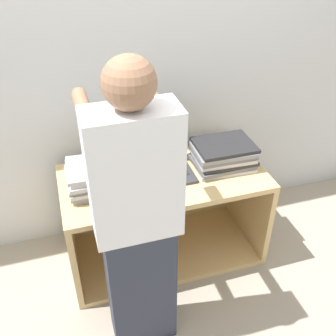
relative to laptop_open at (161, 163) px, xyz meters
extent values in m
plane|color=#9E9384|center=(0.00, -0.37, -0.72)|extent=(12.00, 12.00, 0.00)
cube|color=silver|center=(0.00, 0.37, 0.48)|extent=(8.00, 0.05, 2.40)
cube|color=tan|center=(0.00, -0.06, -0.08)|extent=(1.27, 0.64, 0.04)
cube|color=tan|center=(0.00, -0.06, -0.70)|extent=(1.27, 0.64, 0.04)
cube|color=tan|center=(-0.62, -0.06, -0.39)|extent=(0.04, 0.64, 0.59)
cube|color=tan|center=(0.62, -0.06, -0.39)|extent=(0.04, 0.64, 0.59)
cube|color=tan|center=(0.00, 0.24, -0.39)|extent=(1.20, 0.04, 0.59)
cube|color=#333338|center=(0.00, -0.06, -0.05)|extent=(0.36, 0.28, 0.02)
cube|color=#28282B|center=(0.00, -0.05, -0.04)|extent=(0.30, 0.15, 0.00)
cube|color=#333338|center=(0.00, 0.12, 0.10)|extent=(0.36, 0.06, 0.28)
cube|color=black|center=(0.00, 0.11, 0.10)|extent=(0.32, 0.05, 0.24)
cube|color=gray|center=(-0.39, -0.05, -0.05)|extent=(0.37, 0.28, 0.02)
cube|color=gray|center=(-0.39, -0.05, -0.02)|extent=(0.37, 0.28, 0.02)
cube|color=#B7B7BC|center=(-0.39, -0.06, 0.00)|extent=(0.37, 0.29, 0.02)
cube|color=gray|center=(-0.40, -0.05, 0.02)|extent=(0.37, 0.29, 0.02)
cube|color=#B7B7BC|center=(-0.39, -0.06, 0.04)|extent=(0.37, 0.29, 0.02)
cube|color=#B7B7BC|center=(-0.38, -0.05, 0.07)|extent=(0.37, 0.29, 0.02)
cube|color=#B7B7BC|center=(-0.39, -0.06, 0.09)|extent=(0.37, 0.29, 0.02)
cube|color=#B7B7BC|center=(0.39, -0.06, -0.05)|extent=(0.37, 0.30, 0.02)
cube|color=slate|center=(0.39, -0.06, -0.02)|extent=(0.37, 0.29, 0.02)
cube|color=#232326|center=(0.40, -0.06, 0.00)|extent=(0.37, 0.28, 0.02)
cube|color=#B7B7BC|center=(0.39, -0.05, 0.02)|extent=(0.37, 0.29, 0.02)
cube|color=slate|center=(0.39, -0.05, 0.04)|extent=(0.37, 0.28, 0.02)
cube|color=gray|center=(0.39, -0.06, 0.07)|extent=(0.37, 0.29, 0.02)
cube|color=#232326|center=(0.40, -0.05, 0.09)|extent=(0.36, 0.28, 0.02)
cube|color=#2D3342|center=(-0.29, -0.61, -0.33)|extent=(0.34, 0.20, 0.79)
cube|color=white|center=(-0.29, -0.61, 0.38)|extent=(0.40, 0.20, 0.62)
sphere|color=#8C664C|center=(-0.29, -0.61, 0.80)|extent=(0.21, 0.21, 0.21)
cylinder|color=#8C664C|center=(-0.45, -0.35, 0.60)|extent=(0.07, 0.32, 0.07)
cylinder|color=#8C664C|center=(-0.13, -0.35, 0.60)|extent=(0.07, 0.32, 0.07)
camera|label=1|loc=(-0.56, -1.96, 1.35)|focal=42.00mm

